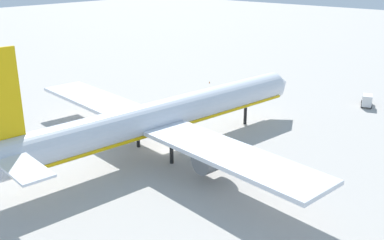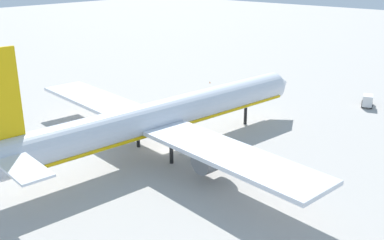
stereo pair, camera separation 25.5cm
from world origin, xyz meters
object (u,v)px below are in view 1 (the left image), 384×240
(service_truck_2, at_px, (367,100))
(traffic_cone_1, at_px, (229,91))
(airliner, at_px, (161,118))
(traffic_cone_0, at_px, (209,82))

(service_truck_2, xyz_separation_m, traffic_cone_1, (-11.84, 33.65, -1.36))
(service_truck_2, relative_size, traffic_cone_1, 11.23)
(service_truck_2, bearing_deg, airliner, 161.68)
(airliner, xyz_separation_m, traffic_cone_1, (41.95, 15.84, -6.55))
(airliner, bearing_deg, service_truck_2, -18.32)
(service_truck_2, relative_size, traffic_cone_0, 11.23)
(service_truck_2, bearing_deg, traffic_cone_0, 100.40)
(airliner, bearing_deg, traffic_cone_1, 20.68)
(airliner, height_order, traffic_cone_0, airliner)
(airliner, distance_m, service_truck_2, 56.91)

